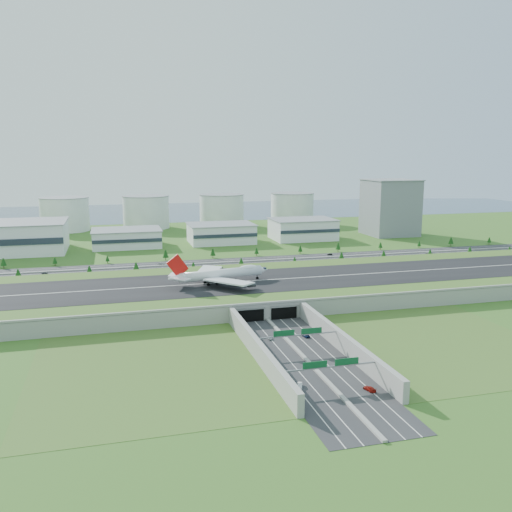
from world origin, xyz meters
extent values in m
plane|color=#285D1D|center=(0.00, 0.00, 0.00)|extent=(1200.00, 1200.00, 0.00)
cube|color=gray|center=(0.00, 0.00, 4.00)|extent=(520.00, 100.00, 8.00)
cube|color=#3C551D|center=(0.00, 0.00, 8.08)|extent=(520.00, 100.00, 0.16)
cube|color=black|center=(0.00, 0.00, 8.22)|extent=(520.00, 58.00, 0.12)
cube|color=silver|center=(0.00, 0.00, 8.30)|extent=(520.00, 0.90, 0.02)
cube|color=gray|center=(0.00, -49.40, 8.60)|extent=(520.00, 1.20, 1.20)
cube|color=#28282B|center=(0.00, -110.00, 0.06)|extent=(34.00, 120.00, 0.12)
cube|color=gray|center=(0.00, -110.00, 0.45)|extent=(1.60, 120.00, 0.90)
cube|color=gray|center=(-18.20, -100.00, 4.00)|extent=(2.40, 100.00, 8.00)
cube|color=gray|center=(18.20, -100.00, 4.00)|extent=(2.40, 100.00, 8.00)
cube|color=black|center=(-8.50, -50.20, 3.20)|extent=(13.00, 1.20, 6.00)
cube|color=black|center=(8.50, -50.20, 3.20)|extent=(13.00, 1.20, 6.00)
cylinder|color=gray|center=(-19.00, -95.00, 3.50)|extent=(0.70, 0.70, 7.00)
cylinder|color=gray|center=(19.00, -95.00, 3.50)|extent=(0.70, 0.70, 7.00)
cube|color=gray|center=(0.00, -95.00, 7.20)|extent=(38.00, 0.50, 0.50)
cube|color=#0C4C23|center=(-6.00, -95.10, 8.60)|extent=(9.00, 0.30, 2.40)
cube|color=#0C4C23|center=(6.00, -95.10, 8.60)|extent=(9.00, 0.30, 2.40)
cylinder|color=gray|center=(-19.00, -130.00, 3.50)|extent=(0.70, 0.70, 7.00)
cylinder|color=gray|center=(19.00, -130.00, 3.50)|extent=(0.70, 0.70, 7.00)
cube|color=gray|center=(0.00, -130.00, 7.20)|extent=(38.00, 0.50, 0.50)
cube|color=#0C4C23|center=(-6.00, -130.10, 8.60)|extent=(9.00, 0.30, 2.40)
cube|color=#0C4C23|center=(6.00, -130.10, 8.60)|extent=(9.00, 0.30, 2.40)
cube|color=#28282B|center=(0.00, 95.00, 0.06)|extent=(560.00, 36.00, 0.12)
cylinder|color=#3D2819|center=(-132.18, 73.00, 1.39)|extent=(0.50, 0.50, 2.77)
cone|color=#113F13|center=(-132.18, 73.00, 4.93)|extent=(4.31, 4.31, 5.54)
cylinder|color=#3D2819|center=(-88.02, 73.00, 1.36)|extent=(0.50, 0.50, 2.71)
cone|color=#113F13|center=(-88.02, 73.00, 4.82)|extent=(4.22, 4.22, 5.42)
cylinder|color=#3D2819|center=(-57.52, 73.00, 1.47)|extent=(0.50, 0.50, 2.95)
cone|color=#113F13|center=(-57.52, 73.00, 5.24)|extent=(4.59, 4.59, 5.90)
cylinder|color=#3D2819|center=(-18.33, 73.00, 1.14)|extent=(0.50, 0.50, 2.29)
cone|color=#113F13|center=(-18.33, 73.00, 4.07)|extent=(3.56, 3.56, 4.57)
cylinder|color=#3D2819|center=(16.17, 73.00, 1.36)|extent=(0.50, 0.50, 2.72)
cone|color=#113F13|center=(16.17, 73.00, 4.84)|extent=(4.23, 4.23, 5.44)
cylinder|color=#3D2819|center=(56.64, 73.00, 1.14)|extent=(0.50, 0.50, 2.28)
cone|color=#113F13|center=(56.64, 73.00, 4.05)|extent=(3.54, 3.54, 4.56)
cylinder|color=#3D2819|center=(93.79, 73.00, 1.47)|extent=(0.50, 0.50, 2.93)
cone|color=#113F13|center=(93.79, 73.00, 5.21)|extent=(4.56, 4.56, 5.86)
cylinder|color=#3D2819|center=(128.89, 73.00, 1.38)|extent=(0.50, 0.50, 2.76)
cone|color=#113F13|center=(128.89, 73.00, 4.90)|extent=(4.29, 4.29, 5.51)
cylinder|color=#3D2819|center=(169.22, 73.00, 1.26)|extent=(0.50, 0.50, 2.52)
cone|color=#113F13|center=(169.22, 73.00, 4.47)|extent=(3.91, 3.91, 5.03)
cylinder|color=#3D2819|center=(205.49, 73.00, 1.34)|extent=(0.50, 0.50, 2.68)
cone|color=#113F13|center=(205.49, 73.00, 4.77)|extent=(4.17, 4.17, 5.36)
cylinder|color=#3D2819|center=(243.45, 73.00, 1.05)|extent=(0.50, 0.50, 2.10)
cone|color=#113F13|center=(243.45, 73.00, 3.73)|extent=(3.26, 3.26, 4.20)
cylinder|color=#3D2819|center=(-148.49, 117.00, 1.35)|extent=(0.50, 0.50, 2.70)
cone|color=#113F13|center=(-148.49, 117.00, 4.80)|extent=(4.20, 4.20, 5.40)
cylinder|color=#3D2819|center=(-113.82, 117.00, 1.14)|extent=(0.50, 0.50, 2.27)
cone|color=#113F13|center=(-113.82, 117.00, 4.04)|extent=(3.54, 3.54, 4.55)
cylinder|color=#3D2819|center=(-76.57, 117.00, 1.02)|extent=(0.50, 0.50, 2.03)
cone|color=#113F13|center=(-76.57, 117.00, 3.62)|extent=(3.16, 3.16, 4.07)
cylinder|color=#3D2819|center=(-33.24, 117.00, 1.47)|extent=(0.50, 0.50, 2.94)
cone|color=#113F13|center=(-33.24, 117.00, 5.22)|extent=(4.57, 4.57, 5.87)
cylinder|color=#3D2819|center=(3.70, 117.00, 1.35)|extent=(0.50, 0.50, 2.71)
cone|color=#113F13|center=(3.70, 117.00, 4.82)|extent=(4.21, 4.21, 5.42)
cylinder|color=#3D2819|center=(39.37, 117.00, 1.17)|extent=(0.50, 0.50, 2.33)
cone|color=#113F13|center=(39.37, 117.00, 4.14)|extent=(3.63, 3.63, 4.66)
cylinder|color=#3D2819|center=(76.63, 117.00, 1.23)|extent=(0.50, 0.50, 2.45)
cone|color=#113F13|center=(76.63, 117.00, 4.36)|extent=(3.82, 3.82, 4.91)
cylinder|color=#3D2819|center=(110.21, 117.00, 1.36)|extent=(0.50, 0.50, 2.73)
cone|color=#113F13|center=(110.21, 117.00, 4.85)|extent=(4.24, 4.24, 5.46)
cylinder|color=#3D2819|center=(149.39, 117.00, 1.15)|extent=(0.50, 0.50, 2.30)
cone|color=#113F13|center=(149.39, 117.00, 4.09)|extent=(3.58, 3.58, 4.61)
cylinder|color=#3D2819|center=(186.68, 117.00, 1.06)|extent=(0.50, 0.50, 2.12)
cone|color=#113F13|center=(186.68, 117.00, 3.78)|extent=(3.30, 3.30, 4.25)
cylinder|color=#3D2819|center=(218.52, 117.00, 1.43)|extent=(0.50, 0.50, 2.86)
cone|color=#113F13|center=(218.52, 117.00, 5.08)|extent=(4.45, 4.45, 5.72)
cylinder|color=#3D2819|center=(258.34, 117.00, 1.15)|extent=(0.50, 0.50, 2.29)
cone|color=#113F13|center=(258.34, 117.00, 4.07)|extent=(3.56, 3.56, 4.58)
cube|color=silver|center=(-60.00, 190.00, 7.50)|extent=(58.00, 42.00, 15.00)
cube|color=silver|center=(25.00, 190.00, 8.50)|extent=(58.00, 42.00, 17.00)
cube|color=silver|center=(105.00, 190.00, 9.50)|extent=(58.00, 42.00, 19.00)
cube|color=slate|center=(200.00, 195.00, 27.50)|extent=(46.00, 46.00, 55.00)
cylinder|color=silver|center=(-120.00, 310.00, 17.50)|extent=(50.00, 50.00, 35.00)
cylinder|color=silver|center=(-35.00, 310.00, 17.50)|extent=(50.00, 50.00, 35.00)
cylinder|color=silver|center=(50.00, 310.00, 17.50)|extent=(50.00, 50.00, 35.00)
cylinder|color=silver|center=(135.00, 310.00, 17.50)|extent=(50.00, 50.00, 35.00)
cube|color=#32455F|center=(0.00, 480.00, 0.03)|extent=(1200.00, 260.00, 0.06)
cylinder|color=white|center=(-13.14, -0.50, 13.43)|extent=(49.85, 15.08, 5.68)
cone|color=white|center=(12.98, 4.60, 13.43)|extent=(8.05, 6.93, 5.68)
cone|color=white|center=(-39.27, -5.59, 13.78)|extent=(9.79, 7.27, 5.68)
ellipsoid|color=white|center=(3.44, 2.74, 15.47)|extent=(12.73, 6.66, 3.49)
cube|color=white|center=(-12.00, -15.64, 12.54)|extent=(26.61, 27.34, 1.40)
cube|color=white|center=(-17.77, 13.97, 12.54)|extent=(20.32, 28.99, 1.40)
cylinder|color=#38383D|center=(-6.95, -10.14, 10.59)|extent=(5.04, 3.50, 2.66)
cylinder|color=#38383D|center=(-0.01, -18.73, 10.59)|extent=(5.04, 3.50, 2.66)
cylinder|color=#38383D|center=(-11.03, 10.76, 10.59)|extent=(5.04, 3.50, 2.66)
cylinder|color=#38383D|center=(-7.82, 21.33, 10.59)|extent=(5.04, 3.50, 2.66)
cube|color=white|center=(-37.29, -11.08, 14.49)|extent=(10.42, 10.86, 0.53)
cube|color=white|center=(-39.50, 0.24, 14.49)|extent=(8.21, 10.96, 0.53)
cube|color=red|center=(-38.40, -5.42, 20.52)|extent=(12.57, 3.20, 13.30)
cylinder|color=black|center=(9.36, 3.89, 8.77)|extent=(1.69, 0.62, 1.69)
cylinder|color=black|center=(-16.08, -3.96, 8.77)|extent=(1.69, 0.62, 1.69)
cylinder|color=black|center=(-17.17, 1.61, 8.77)|extent=(1.69, 0.62, 1.69)
cylinder|color=black|center=(-21.31, -4.98, 8.77)|extent=(1.69, 0.62, 1.69)
cylinder|color=black|center=(-22.39, 0.59, 8.77)|extent=(1.69, 0.62, 1.69)
imported|color=silver|center=(-6.86, -77.75, 0.79)|extent=(1.97, 4.05, 1.33)
imported|color=white|center=(-10.92, -128.55, 0.90)|extent=(3.21, 4.99, 1.55)
imported|color=#0D1E44|center=(9.64, -78.57, 0.80)|extent=(3.21, 5.25, 1.36)
imported|color=maroon|center=(11.52, -137.35, 0.89)|extent=(3.48, 5.68, 1.54)
imported|color=slate|center=(-118.14, 89.74, 0.83)|extent=(4.29, 2.07, 1.41)
imported|color=black|center=(97.49, 104.21, 0.80)|extent=(4.20, 1.69, 1.36)
imported|color=silver|center=(179.07, 88.57, 0.95)|extent=(6.31, 3.66, 1.65)
imported|color=silver|center=(-38.50, 101.74, 0.89)|extent=(5.73, 4.11, 1.54)
camera|label=1|loc=(-71.91, -296.72, 80.81)|focal=38.00mm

